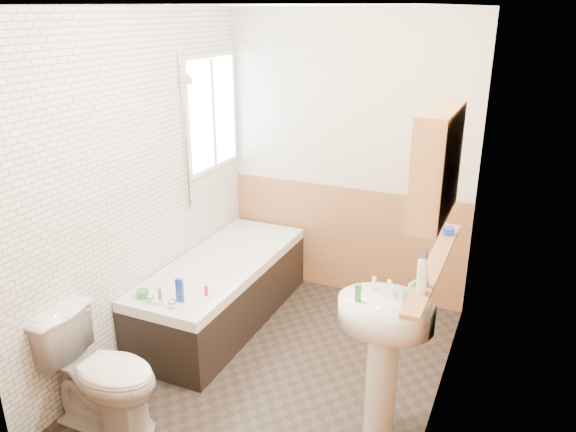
# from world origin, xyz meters

# --- Properties ---
(floor) EXTENTS (2.80, 2.80, 0.00)m
(floor) POSITION_xyz_m (0.00, 0.00, 0.00)
(floor) COLOR black
(floor) RESTS_ON ground
(ceiling) EXTENTS (2.80, 2.80, 0.00)m
(ceiling) POSITION_xyz_m (0.00, 0.00, 2.50)
(ceiling) COLOR white
(ceiling) RESTS_ON ground
(wall_back) EXTENTS (2.20, 0.02, 2.50)m
(wall_back) POSITION_xyz_m (0.00, 1.41, 1.25)
(wall_back) COLOR beige
(wall_back) RESTS_ON ground
(wall_front) EXTENTS (2.20, 0.02, 2.50)m
(wall_front) POSITION_xyz_m (0.00, -1.41, 1.25)
(wall_front) COLOR beige
(wall_front) RESTS_ON ground
(wall_left) EXTENTS (0.02, 2.80, 2.50)m
(wall_left) POSITION_xyz_m (-1.11, 0.00, 1.25)
(wall_left) COLOR beige
(wall_left) RESTS_ON ground
(wall_right) EXTENTS (0.02, 2.80, 2.50)m
(wall_right) POSITION_xyz_m (1.11, 0.00, 1.25)
(wall_right) COLOR beige
(wall_right) RESTS_ON ground
(wainscot_right) EXTENTS (0.01, 2.80, 1.00)m
(wainscot_right) POSITION_xyz_m (1.09, 0.00, 0.50)
(wainscot_right) COLOR #B07448
(wainscot_right) RESTS_ON wall_right
(wainscot_back) EXTENTS (2.20, 0.01, 1.00)m
(wainscot_back) POSITION_xyz_m (0.00, 1.39, 0.50)
(wainscot_back) COLOR #B07448
(wainscot_back) RESTS_ON wall_back
(tile_cladding_left) EXTENTS (0.01, 2.80, 2.50)m
(tile_cladding_left) POSITION_xyz_m (-1.09, 0.00, 1.25)
(tile_cladding_left) COLOR white
(tile_cladding_left) RESTS_ON wall_left
(tile_return_back) EXTENTS (0.75, 0.01, 1.50)m
(tile_return_back) POSITION_xyz_m (-0.73, 1.39, 1.75)
(tile_return_back) COLOR white
(tile_return_back) RESTS_ON wall_back
(window) EXTENTS (0.03, 0.79, 0.99)m
(window) POSITION_xyz_m (-1.06, 0.95, 1.65)
(window) COLOR white
(window) RESTS_ON wall_left
(bathtub) EXTENTS (0.70, 1.82, 0.69)m
(bathtub) POSITION_xyz_m (-0.73, 0.44, 0.29)
(bathtub) COLOR black
(bathtub) RESTS_ON floor
(shower_riser) EXTENTS (0.11, 0.08, 1.23)m
(shower_riser) POSITION_xyz_m (-1.04, 0.51, 1.67)
(shower_riser) COLOR silver
(shower_riser) RESTS_ON wall_left
(toilet) EXTENTS (0.78, 0.44, 0.76)m
(toilet) POSITION_xyz_m (-0.76, -0.96, 0.38)
(toilet) COLOR white
(toilet) RESTS_ON floor
(sink) EXTENTS (0.55, 0.45, 1.06)m
(sink) POSITION_xyz_m (0.84, -0.37, 0.67)
(sink) COLOR white
(sink) RESTS_ON floor
(pine_shelf) EXTENTS (0.10, 1.33, 0.03)m
(pine_shelf) POSITION_xyz_m (1.04, -0.08, 1.08)
(pine_shelf) COLOR #B07448
(pine_shelf) RESTS_ON wall_right
(medicine_cabinet) EXTENTS (0.17, 0.66, 0.60)m
(medicine_cabinet) POSITION_xyz_m (1.01, -0.17, 1.71)
(medicine_cabinet) COLOR #B07448
(medicine_cabinet) RESTS_ON wall_right
(foam_can) EXTENTS (0.07, 0.07, 0.18)m
(foam_can) POSITION_xyz_m (1.04, -0.48, 1.19)
(foam_can) COLOR silver
(foam_can) RESTS_ON pine_shelf
(green_bottle) EXTENTS (0.06, 0.06, 0.24)m
(green_bottle) POSITION_xyz_m (1.04, -0.39, 1.22)
(green_bottle) COLOR #19339E
(green_bottle) RESTS_ON pine_shelf
(black_jar) EXTENTS (0.09, 0.09, 0.05)m
(black_jar) POSITION_xyz_m (1.04, 0.39, 1.12)
(black_jar) COLOR #19339E
(black_jar) RESTS_ON pine_shelf
(soap_bottle) EXTENTS (0.15, 0.20, 0.08)m
(soap_bottle) POSITION_xyz_m (0.99, -0.41, 0.99)
(soap_bottle) COLOR #59C647
(soap_bottle) RESTS_ON sink
(clear_bottle) EXTENTS (0.04, 0.04, 0.10)m
(clear_bottle) POSITION_xyz_m (0.69, -0.43, 1.00)
(clear_bottle) COLOR #388447
(clear_bottle) RESTS_ON sink
(blue_gel) EXTENTS (0.05, 0.03, 0.18)m
(blue_gel) POSITION_xyz_m (-0.64, -0.27, 0.64)
(blue_gel) COLOR #19339E
(blue_gel) RESTS_ON bathtub
(cream_jar) EXTENTS (0.11, 0.11, 0.06)m
(cream_jar) POSITION_xyz_m (-0.92, -0.32, 0.58)
(cream_jar) COLOR #388447
(cream_jar) RESTS_ON bathtub
(orange_bottle) EXTENTS (0.03, 0.03, 0.08)m
(orange_bottle) POSITION_xyz_m (-0.52, -0.12, 0.59)
(orange_bottle) COLOR maroon
(orange_bottle) RESTS_ON bathtub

